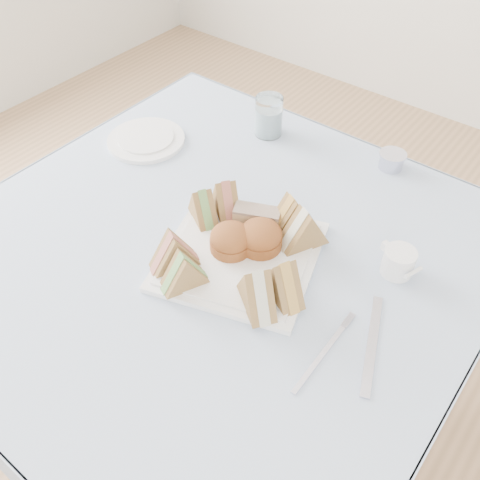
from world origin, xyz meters
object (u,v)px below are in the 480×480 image
Objects in this scene: water_glass at (269,116)px; creamer_jug at (398,262)px; serving_plate at (240,256)px; table at (219,352)px.

water_glass reaches higher than creamer_jug.
creamer_jug is (0.46, -0.23, -0.02)m from water_glass.
water_glass is at bearing 100.57° from serving_plate.
water_glass is (-0.21, 0.38, 0.04)m from serving_plate.
serving_plate is 2.87× the size of water_glass.
creamer_jug reaches higher than serving_plate.
table is 0.54m from creamer_jug.
creamer_jug reaches higher than table.
serving_plate is 0.30m from creamer_jug.
serving_plate is at bearing 7.55° from table.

